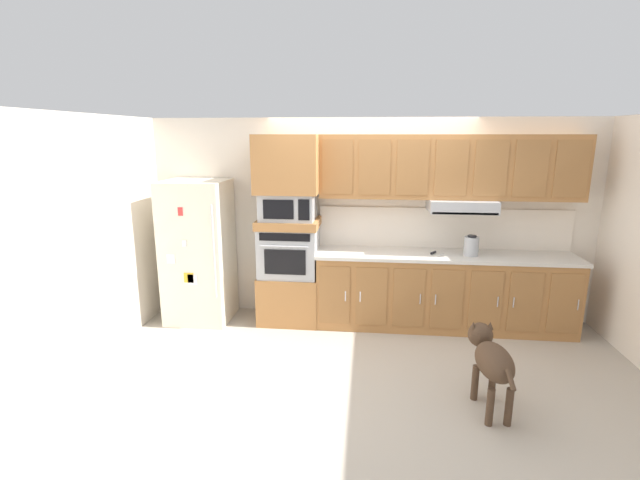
% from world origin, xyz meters
% --- Properties ---
extents(ground_plane, '(9.60, 9.60, 0.00)m').
position_xyz_m(ground_plane, '(0.00, 0.00, 0.00)').
color(ground_plane, '#B2A899').
extents(back_kitchen_wall, '(6.20, 0.12, 2.50)m').
position_xyz_m(back_kitchen_wall, '(0.00, 1.11, 1.25)').
color(back_kitchen_wall, silver).
rests_on(back_kitchen_wall, ground).
extents(side_panel_left, '(0.12, 7.10, 2.50)m').
position_xyz_m(side_panel_left, '(-2.80, 0.00, 1.25)').
color(side_panel_left, silver).
rests_on(side_panel_left, ground).
extents(refrigerator, '(0.76, 0.73, 1.76)m').
position_xyz_m(refrigerator, '(-2.10, 0.68, 0.88)').
color(refrigerator, silver).
rests_on(refrigerator, ground).
extents(oven_base_cabinet, '(0.74, 0.62, 0.60)m').
position_xyz_m(oven_base_cabinet, '(-0.96, 0.75, 0.30)').
color(oven_base_cabinet, '#A8703D').
rests_on(oven_base_cabinet, ground).
extents(built_in_oven, '(0.70, 0.62, 0.60)m').
position_xyz_m(built_in_oven, '(-0.96, 0.75, 0.90)').
color(built_in_oven, '#A8AAAF').
rests_on(built_in_oven, oven_base_cabinet).
extents(appliance_mid_shelf, '(0.74, 0.62, 0.10)m').
position_xyz_m(appliance_mid_shelf, '(-0.96, 0.75, 1.25)').
color(appliance_mid_shelf, '#A8703D').
rests_on(appliance_mid_shelf, built_in_oven).
extents(microwave, '(0.64, 0.54, 0.32)m').
position_xyz_m(microwave, '(-0.96, 0.75, 1.46)').
color(microwave, '#A8AAAF').
rests_on(microwave, appliance_mid_shelf).
extents(appliance_upper_cabinet, '(0.74, 0.62, 0.68)m').
position_xyz_m(appliance_upper_cabinet, '(-0.96, 0.75, 1.96)').
color(appliance_upper_cabinet, '#A8703D').
rests_on(appliance_upper_cabinet, microwave).
extents(lower_cabinet_run, '(3.01, 0.63, 0.88)m').
position_xyz_m(lower_cabinet_run, '(0.91, 0.75, 0.44)').
color(lower_cabinet_run, '#A8703D').
rests_on(lower_cabinet_run, ground).
extents(countertop_slab, '(3.05, 0.64, 0.04)m').
position_xyz_m(countertop_slab, '(0.91, 0.75, 0.90)').
color(countertop_slab, beige).
rests_on(countertop_slab, lower_cabinet_run).
extents(backsplash_panel, '(3.05, 0.02, 0.50)m').
position_xyz_m(backsplash_panel, '(0.91, 1.04, 1.17)').
color(backsplash_panel, white).
rests_on(backsplash_panel, countertop_slab).
extents(upper_cabinet_with_hood, '(3.01, 0.48, 0.88)m').
position_xyz_m(upper_cabinet_with_hood, '(0.92, 0.87, 1.90)').
color(upper_cabinet_with_hood, '#A8703D').
rests_on(upper_cabinet_with_hood, backsplash_panel).
extents(screwdriver, '(0.17, 0.16, 0.03)m').
position_xyz_m(screwdriver, '(0.78, 0.72, 0.93)').
color(screwdriver, black).
rests_on(screwdriver, countertop_slab).
extents(electric_kettle, '(0.17, 0.17, 0.24)m').
position_xyz_m(electric_kettle, '(1.19, 0.70, 1.03)').
color(electric_kettle, '#A8AAAF').
rests_on(electric_kettle, countertop_slab).
extents(dog, '(0.33, 0.94, 0.67)m').
position_xyz_m(dog, '(1.05, -0.93, 0.45)').
color(dog, '#473323').
rests_on(dog, ground).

